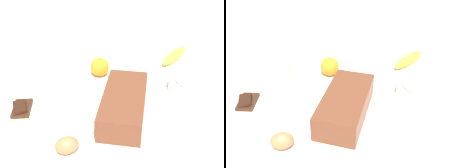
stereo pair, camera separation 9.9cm
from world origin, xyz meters
TOP-DOWN VIEW (x-y plane):
  - ground_plane at (0.00, 0.00)m, footprint 2.40×2.40m
  - loaf_pan at (0.11, 0.04)m, footprint 0.29×0.16m
  - flour_bowl at (-0.25, -0.06)m, footprint 0.12×0.12m
  - sugar_bowl at (-0.03, 0.27)m, footprint 0.14×0.14m
  - banana at (-0.26, 0.25)m, footprint 0.18×0.14m
  - orange_fruit at (-0.12, -0.05)m, footprint 0.07×0.07m
  - butter_block at (-0.07, -0.23)m, footprint 0.10×0.08m
  - egg_near_butter at (0.28, -0.11)m, footprint 0.07×0.08m
  - chocolate_plate at (0.12, -0.28)m, footprint 0.13×0.13m

SIDE VIEW (x-z plane):
  - ground_plane at x=0.00m, z-range -0.02..0.00m
  - chocolate_plate at x=0.12m, z-range -0.01..0.03m
  - banana at x=-0.26m, z-range 0.00..0.04m
  - egg_near_butter at x=0.28m, z-range 0.00..0.05m
  - sugar_bowl at x=-0.03m, z-range 0.00..0.06m
  - butter_block at x=-0.07m, z-range 0.00..0.06m
  - flour_bowl at x=-0.25m, z-range 0.00..0.06m
  - orange_fruit at x=-0.12m, z-range 0.00..0.07m
  - loaf_pan at x=0.11m, z-range 0.00..0.08m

